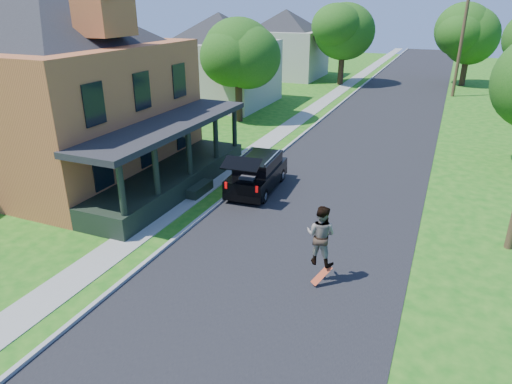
% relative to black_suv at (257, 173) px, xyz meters
% --- Properties ---
extents(ground, '(140.00, 140.00, 0.00)m').
position_rel_black_suv_xyz_m(ground, '(3.20, -7.48, -0.79)').
color(ground, '#155B12').
rests_on(ground, ground).
extents(street, '(8.00, 120.00, 0.02)m').
position_rel_black_suv_xyz_m(street, '(3.20, 12.52, -0.79)').
color(street, black).
rests_on(street, ground).
extents(curb, '(0.15, 120.00, 0.12)m').
position_rel_black_suv_xyz_m(curb, '(-0.85, 12.52, -0.79)').
color(curb, gray).
rests_on(curb, ground).
extents(sidewalk, '(1.30, 120.00, 0.03)m').
position_rel_black_suv_xyz_m(sidewalk, '(-2.40, 12.52, -0.79)').
color(sidewalk, gray).
rests_on(sidewalk, ground).
extents(front_walk, '(6.50, 1.20, 0.03)m').
position_rel_black_suv_xyz_m(front_walk, '(-6.30, -1.48, -0.79)').
color(front_walk, gray).
rests_on(front_walk, ground).
extents(main_house, '(15.56, 15.56, 10.10)m').
position_rel_black_suv_xyz_m(main_house, '(-9.60, -1.49, 4.13)').
color(main_house, '#C16A38').
rests_on(main_house, ground).
extents(neighbor_house_mid, '(12.78, 12.78, 8.30)m').
position_rel_black_suv_xyz_m(neighbor_house_mid, '(-10.30, 16.52, 3.40)').
color(neighbor_house_mid, '#A6A493').
rests_on(neighbor_house_mid, ground).
extents(neighbor_house_far, '(12.78, 12.78, 8.30)m').
position_rel_black_suv_xyz_m(neighbor_house_far, '(-10.30, 32.52, 3.40)').
color(neighbor_house_far, '#A6A493').
rests_on(neighbor_house_far, ground).
extents(black_suv, '(1.98, 4.53, 2.07)m').
position_rel_black_suv_xyz_m(black_suv, '(0.00, 0.00, 0.00)').
color(black_suv, black).
rests_on(black_suv, ground).
extents(skateboarder, '(0.99, 0.81, 1.89)m').
position_rel_black_suv_xyz_m(skateboarder, '(4.59, -5.98, 0.74)').
color(skateboarder, black).
rests_on(skateboarder, ground).
extents(skateboard, '(0.57, 0.49, 0.60)m').
position_rel_black_suv_xyz_m(skateboard, '(4.78, -6.30, -0.44)').
color(skateboard, '#B6320F').
rests_on(skateboard, ground).
extents(tree_left_mid, '(5.17, 4.95, 7.44)m').
position_rel_black_suv_xyz_m(tree_left_mid, '(-6.27, 11.46, 4.11)').
color(tree_left_mid, black).
rests_on(tree_left_mid, ground).
extents(tree_left_far, '(6.05, 5.98, 8.75)m').
position_rel_black_suv_xyz_m(tree_left_far, '(-3.26, 29.78, 4.81)').
color(tree_left_far, black).
rests_on(tree_left_far, ground).
extents(tree_right_far, '(6.67, 6.86, 8.17)m').
position_rel_black_suv_xyz_m(tree_right_far, '(8.39, 34.08, 4.41)').
color(tree_right_far, black).
rests_on(tree_right_far, ground).
extents(utility_pole_far, '(1.75, 0.46, 9.17)m').
position_rel_black_suv_xyz_m(utility_pole_far, '(7.70, 27.43, 3.95)').
color(utility_pole_far, '#463620').
rests_on(utility_pole_far, ground).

